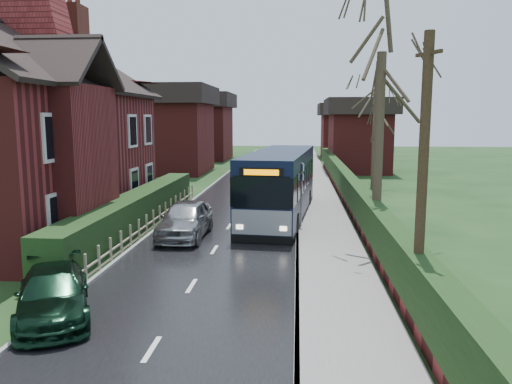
# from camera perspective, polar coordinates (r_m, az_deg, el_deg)

# --- Properties ---
(ground) EXTENTS (140.00, 140.00, 0.00)m
(ground) POSITION_cam_1_polar(r_m,az_deg,el_deg) (16.68, -5.93, -8.43)
(ground) COLOR #2D4D21
(ground) RESTS_ON ground
(road) EXTENTS (6.00, 100.00, 0.02)m
(road) POSITION_cam_1_polar(r_m,az_deg,el_deg) (26.30, -1.91, -2.09)
(road) COLOR black
(road) RESTS_ON ground
(pavement) EXTENTS (2.50, 100.00, 0.14)m
(pavement) POSITION_cam_1_polar(r_m,az_deg,el_deg) (26.14, 7.39, -2.08)
(pavement) COLOR slate
(pavement) RESTS_ON ground
(kerb_right) EXTENTS (0.12, 100.00, 0.14)m
(kerb_right) POSITION_cam_1_polar(r_m,az_deg,el_deg) (26.12, 4.75, -2.05)
(kerb_right) COLOR gray
(kerb_right) RESTS_ON ground
(kerb_left) EXTENTS (0.12, 100.00, 0.10)m
(kerb_left) POSITION_cam_1_polar(r_m,az_deg,el_deg) (26.81, -8.40, -1.88)
(kerb_left) COLOR gray
(kerb_left) RESTS_ON ground
(front_hedge) EXTENTS (1.20, 16.00, 1.60)m
(front_hedge) POSITION_cam_1_polar(r_m,az_deg,el_deg) (22.17, -13.51, -2.24)
(front_hedge) COLOR black
(front_hedge) RESTS_ON ground
(picket_fence) EXTENTS (0.10, 16.00, 0.90)m
(picket_fence) POSITION_cam_1_polar(r_m,az_deg,el_deg) (22.02, -11.62, -3.19)
(picket_fence) COLOR tan
(picket_fence) RESTS_ON ground
(right_wall_hedge) EXTENTS (0.60, 50.00, 1.80)m
(right_wall_hedge) POSITION_cam_1_polar(r_m,az_deg,el_deg) (26.11, 10.83, -0.07)
(right_wall_hedge) COLOR maroon
(right_wall_hedge) RESTS_ON ground
(brick_house) EXTENTS (9.30, 14.60, 10.30)m
(brick_house) POSITION_cam_1_polar(r_m,az_deg,el_deg) (23.59, -25.30, 6.56)
(brick_house) COLOR maroon
(brick_house) RESTS_ON ground
(bus) EXTENTS (3.49, 10.87, 3.24)m
(bus) POSITION_cam_1_polar(r_m,az_deg,el_deg) (24.09, 2.76, 0.78)
(bus) COLOR black
(bus) RESTS_ON ground
(car_silver) EXTENTS (1.80, 4.43, 1.51)m
(car_silver) POSITION_cam_1_polar(r_m,az_deg,el_deg) (20.50, -8.08, -3.09)
(car_silver) COLOR #A3A5A8
(car_silver) RESTS_ON ground
(car_green) EXTENTS (3.20, 4.36, 1.17)m
(car_green) POSITION_cam_1_polar(r_m,az_deg,el_deg) (13.39, -22.16, -10.71)
(car_green) COLOR black
(car_green) RESTS_ON ground
(car_distant) EXTENTS (3.00, 4.68, 1.46)m
(car_distant) POSITION_cam_1_polar(r_m,az_deg,el_deg) (52.23, 1.49, 4.00)
(car_distant) COLOR black
(car_distant) RESTS_ON ground
(bus_stop_sign) EXTENTS (0.23, 0.43, 2.92)m
(bus_stop_sign) POSITION_cam_1_polar(r_m,az_deg,el_deg) (21.87, 5.20, 0.80)
(bus_stop_sign) COLOR slate
(bus_stop_sign) RESTS_ON ground
(telegraph_pole) EXTENTS (0.39, 0.83, 6.70)m
(telegraph_pole) POSITION_cam_1_polar(r_m,az_deg,el_deg) (11.73, 18.46, 0.91)
(telegraph_pole) COLOR black
(telegraph_pole) RESTS_ON ground
(tree_right_near) EXTENTS (4.76, 4.76, 10.27)m
(tree_right_near) POSITION_cam_1_polar(r_m,az_deg,el_deg) (19.20, 14.26, 16.71)
(tree_right_near) COLOR #392E22
(tree_right_near) RESTS_ON ground
(tree_right_far) EXTENTS (4.23, 4.23, 8.17)m
(tree_right_far) POSITION_cam_1_polar(r_m,az_deg,el_deg) (34.90, 13.53, 10.35)
(tree_right_far) COLOR #3C3023
(tree_right_far) RESTS_ON ground
(tree_house_side) EXTENTS (4.24, 4.24, 9.64)m
(tree_house_side) POSITION_cam_1_polar(r_m,az_deg,el_deg) (34.81, -22.13, 11.78)
(tree_house_side) COLOR #3C2C23
(tree_house_side) RESTS_ON ground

